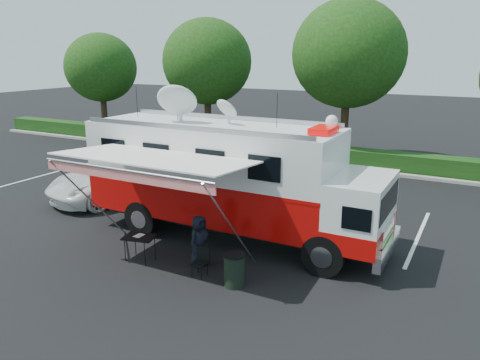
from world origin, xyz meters
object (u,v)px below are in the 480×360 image
at_px(command_truck, 230,178).
at_px(trash_bin, 235,270).
at_px(white_suv, 120,197).
at_px(folding_table, 139,238).

distance_m(command_truck, trash_bin, 3.73).
bearing_deg(command_truck, white_suv, 164.59).
height_order(white_suv, trash_bin, trash_bin).
relative_size(command_truck, white_suv, 1.67).
relative_size(white_suv, trash_bin, 6.67).
relative_size(white_suv, folding_table, 5.87).
bearing_deg(white_suv, trash_bin, -13.01).
bearing_deg(folding_table, command_truck, 62.08).
relative_size(command_truck, trash_bin, 11.10).
xyz_separation_m(white_suv, folding_table, (4.95, -4.63, 0.73)).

